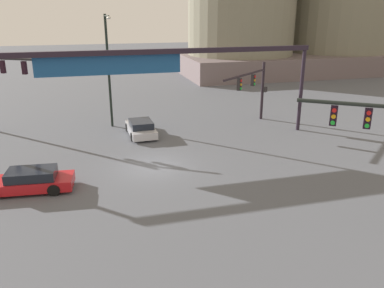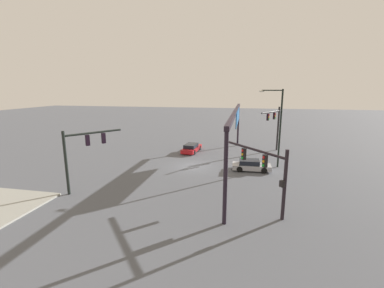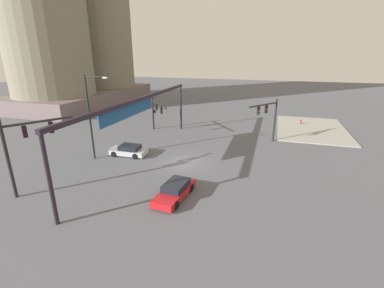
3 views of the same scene
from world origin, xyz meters
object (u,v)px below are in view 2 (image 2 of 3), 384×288
(traffic_signal_opposite_side, at_px, (275,122))
(traffic_signal_cross_street, at_px, (81,149))
(traffic_signal_near_corner, at_px, (266,166))
(sedan_car_waiting_far, at_px, (251,165))
(streetlamp_curved_arm, at_px, (278,123))
(sedan_car_approaching, at_px, (191,148))

(traffic_signal_opposite_side, relative_size, traffic_signal_cross_street, 1.16)
(traffic_signal_near_corner, height_order, sedan_car_waiting_far, traffic_signal_near_corner)
(traffic_signal_near_corner, xyz_separation_m, traffic_signal_opposite_side, (-19.63, 2.48, 0.89))
(streetlamp_curved_arm, relative_size, sedan_car_approaching, 1.82)
(sedan_car_approaching, bearing_deg, sedan_car_waiting_far, -125.75)
(traffic_signal_cross_street, xyz_separation_m, sedan_car_approaching, (-16.23, 6.46, -3.23))
(traffic_signal_cross_street, relative_size, sedan_car_waiting_far, 1.30)
(traffic_signal_cross_street, relative_size, streetlamp_curved_arm, 0.62)
(traffic_signal_opposite_side, height_order, traffic_signal_cross_street, traffic_signal_opposite_side)
(traffic_signal_cross_street, xyz_separation_m, sedan_car_waiting_far, (-9.03, 14.74, -3.23))
(streetlamp_curved_arm, height_order, sedan_car_approaching, streetlamp_curved_arm)
(streetlamp_curved_arm, bearing_deg, traffic_signal_cross_street, 28.63)
(sedan_car_approaching, bearing_deg, traffic_signal_near_corner, -146.35)
(traffic_signal_cross_street, distance_m, sedan_car_approaching, 17.76)
(traffic_signal_cross_street, bearing_deg, traffic_signal_opposite_side, -8.33)
(traffic_signal_opposite_side, relative_size, sedan_car_waiting_far, 1.50)
(sedan_car_waiting_far, bearing_deg, sedan_car_approaching, 137.12)
(traffic_signal_opposite_side, bearing_deg, traffic_signal_near_corner, 24.16)
(traffic_signal_near_corner, relative_size, traffic_signal_cross_street, 1.01)
(traffic_signal_near_corner, relative_size, traffic_signal_opposite_side, 0.87)
(traffic_signal_near_corner, distance_m, streetlamp_curved_arm, 11.92)
(streetlamp_curved_arm, height_order, sedan_car_waiting_far, streetlamp_curved_arm)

